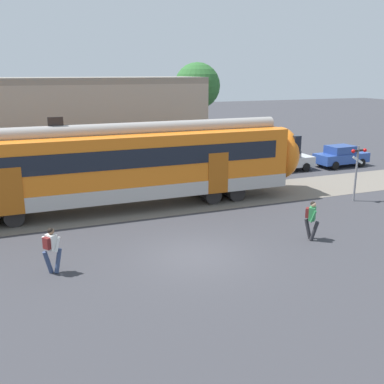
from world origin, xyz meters
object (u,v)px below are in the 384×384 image
Objects in this scene: pedestrian_white at (51,247)px; pedestrian_green at (311,217)px; parked_car_silver at (285,160)px; crossing_signal at (357,164)px; parked_car_blue at (341,156)px.

pedestrian_white is 1.00× the size of pedestrian_green.
parked_car_silver is at bearing 61.69° from pedestrian_green.
crossing_signal is at bearing 11.89° from pedestrian_white.
parked_car_silver is 1.34× the size of crossing_signal.
pedestrian_green reaches higher than parked_car_silver.
pedestrian_white is at bearing -168.11° from crossing_signal.
parked_car_blue is 9.46m from crossing_signal.
crossing_signal reaches higher than parked_car_blue.
parked_car_blue is (11.07, 11.62, -0.21)m from pedestrian_green.
parked_car_blue is 1.36× the size of crossing_signal.
pedestrian_green is at bearing -3.35° from pedestrian_white.
pedestrian_white is 20.04m from parked_car_silver.
parked_car_blue is (21.28, 11.02, -0.21)m from pedestrian_white.
parked_car_silver and parked_car_blue have the same top height.
pedestrian_green is 0.56× the size of crossing_signal.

